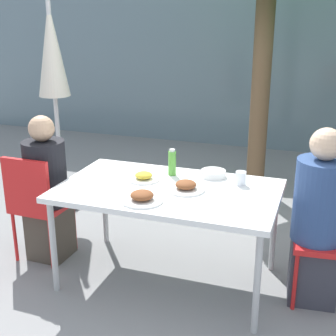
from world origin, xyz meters
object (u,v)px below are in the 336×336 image
object	(u,v)px
chair_left	(36,200)
salad_bowl	(213,173)
closed_umbrella	(53,65)
bottle	(172,163)
person_left	(47,193)
person_right	(318,222)
chair_right	(324,226)
drinking_cup	(241,178)

from	to	relation	value
chair_left	salad_bowl	xyz separation A→B (m)	(1.32, 0.39, 0.24)
closed_umbrella	bottle	distance (m)	1.67
person_left	person_right	size ratio (longest dim) A/B	0.96
chair_left	bottle	distance (m)	1.11
closed_umbrella	salad_bowl	distance (m)	1.94
chair_right	person_right	bearing A→B (deg)	57.97
drinking_cup	person_right	bearing A→B (deg)	-12.75
person_left	bottle	world-z (taller)	person_left
person_right	salad_bowl	size ratio (longest dim) A/B	6.53
chair_right	closed_umbrella	bearing A→B (deg)	-22.36
drinking_cup	chair_right	bearing A→B (deg)	-3.91
person_left	drinking_cup	world-z (taller)	person_left
person_left	salad_bowl	bearing A→B (deg)	15.38
drinking_cup	salad_bowl	bearing A→B (deg)	154.73
chair_left	drinking_cup	bearing A→B (deg)	11.86
person_right	bottle	world-z (taller)	person_right
chair_right	person_right	world-z (taller)	person_right
chair_right	closed_umbrella	world-z (taller)	closed_umbrella
chair_left	closed_umbrella	bearing A→B (deg)	113.17
closed_umbrella	drinking_cup	xyz separation A→B (m)	(1.95, -0.71, -0.66)
chair_right	chair_left	bearing A→B (deg)	0.56
chair_right	bottle	world-z (taller)	bottle
chair_left	chair_right	world-z (taller)	same
person_right	bottle	bearing A→B (deg)	-14.74
chair_right	drinking_cup	size ratio (longest dim) A/B	8.72
closed_umbrella	salad_bowl	xyz separation A→B (m)	(1.72, -0.60, -0.68)
person_left	closed_umbrella	distance (m)	1.35
bottle	drinking_cup	distance (m)	0.54
chair_left	drinking_cup	distance (m)	1.60
bottle	drinking_cup	xyz separation A→B (m)	(0.53, -0.04, -0.05)
chair_right	bottle	bearing A→B (deg)	-10.19
chair_left	person_right	xyz separation A→B (m)	(2.10, 0.16, 0.06)
chair_right	person_left	bearing A→B (deg)	-1.41
bottle	drinking_cup	bearing A→B (deg)	-4.60
person_right	person_left	bearing A→B (deg)	-3.67
bottle	salad_bowl	bearing A→B (deg)	12.04
person_left	salad_bowl	world-z (taller)	person_left
chair_left	chair_right	xyz separation A→B (m)	(2.14, 0.24, 0.00)
chair_right	drinking_cup	bearing A→B (deg)	-9.86
person_right	salad_bowl	distance (m)	0.84
bottle	chair_left	bearing A→B (deg)	-162.05
bottle	salad_bowl	size ratio (longest dim) A/B	1.08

